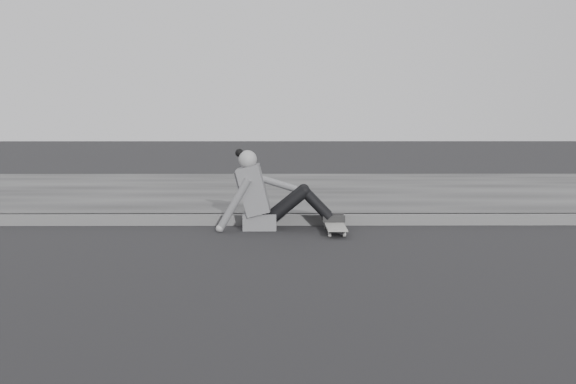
% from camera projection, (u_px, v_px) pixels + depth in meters
% --- Properties ---
extents(curb, '(24.00, 0.16, 0.12)m').
position_uv_depth(curb, '(525.00, 219.00, 7.32)').
color(curb, '#525252').
rests_on(curb, ground).
extents(sidewalk, '(24.00, 6.00, 0.12)m').
position_uv_depth(sidewalk, '(455.00, 192.00, 10.32)').
color(sidewalk, '#3A3A3A').
rests_on(sidewalk, ground).
extents(skateboard, '(0.20, 0.78, 0.09)m').
position_uv_depth(skateboard, '(335.00, 226.00, 6.76)').
color(skateboard, '#9A9995').
rests_on(skateboard, ground).
extents(seated_woman, '(1.38, 0.46, 0.88)m').
position_uv_depth(seated_woman, '(266.00, 196.00, 6.97)').
color(seated_woman, '#5A5A5C').
rests_on(seated_woman, ground).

